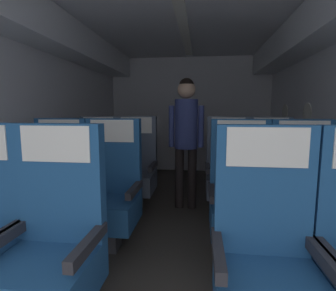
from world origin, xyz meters
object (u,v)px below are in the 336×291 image
Objects in this scene: seat_a_left_aisle at (52,248)px; seat_a_right_window at (266,262)px; seat_c_left_window at (97,169)px; flight_attendant at (186,129)px; seat_b_right_aisle at (303,202)px; seat_c_left_aisle at (135,170)px; seat_c_right_aisle at (271,174)px; seat_c_right_window at (227,173)px; seat_b_right_window at (240,199)px; seat_b_left_aisle at (110,194)px; seat_b_left_window at (57,192)px.

seat_a_right_window is at bearing 0.31° from seat_a_left_aisle.
seat_c_left_window is 0.72× the size of flight_attendant.
seat_b_right_aisle is 1.90m from seat_c_left_aisle.
flight_attendant reaches higher than seat_a_left_aisle.
seat_c_left_aisle is 1.00× the size of seat_c_right_aisle.
seat_a_right_window is 1.94m from seat_c_right_aisle.
seat_c_right_window is (1.13, -0.01, 0.00)m from seat_c_left_aisle.
seat_c_left_aisle is at bearing 150.10° from seat_b_right_aisle.
seat_a_left_aisle is 1.47m from seat_b_right_window.
seat_b_left_aisle is 1.87m from seat_c_right_aisle.
seat_c_left_aisle is 1.00× the size of seat_c_right_window.
seat_b_left_window is 1.06m from seat_c_left_aisle.
flight_attendant reaches higher than seat_a_right_window.
seat_a_left_aisle is 2.48m from seat_c_right_aisle.
seat_b_right_aisle is at bearing 61.03° from seat_a_right_window.
seat_a_left_aisle and seat_c_right_aisle have the same top height.
seat_a_right_window is at bearing -29.76° from seat_b_left_window.
seat_a_left_aisle and seat_a_right_window have the same top height.
seat_a_right_window is 1.00× the size of seat_c_left_window.
seat_b_left_aisle is 1.63m from seat_b_right_aisle.
seat_b_right_window is 1.00× the size of seat_c_right_window.
seat_a_left_aisle and seat_c_left_aisle have the same top height.
seat_b_right_aisle is 0.50m from seat_b_right_window.
seat_b_left_window is 1.00× the size of seat_b_left_aisle.
seat_c_right_window is 0.72m from flight_attendant.
seat_b_right_window is (-0.50, 0.01, 0.00)m from seat_b_right_aisle.
seat_b_right_window is 1.06m from seat_c_right_aisle.
seat_b_right_aisle is (1.63, -0.00, 0.00)m from seat_b_left_aisle.
seat_b_left_window is 1.64m from seat_b_right_window.
seat_b_right_window is 1.25m from flight_attendant.
flight_attendant is (-1.02, 1.03, 0.51)m from seat_b_right_aisle.
seat_b_left_aisle is at bearing -61.75° from seat_c_left_window.
seat_b_right_window is (1.64, -0.00, 0.00)m from seat_b_left_window.
seat_a_left_aisle is at bearing -61.50° from seat_b_left_window.
seat_c_left_window is 1.63m from seat_c_right_window.
seat_a_right_window is 1.00× the size of seat_b_right_aisle.
seat_a_left_aisle and seat_c_right_window have the same top height.
seat_c_right_aisle is (2.13, -0.00, 0.00)m from seat_c_left_window.
seat_c_left_aisle is at bearing -179.81° from seat_c_right_aisle.
seat_c_left_aisle is at bearing 90.82° from seat_b_left_aisle.
seat_c_left_aisle is (0.50, 0.94, 0.00)m from seat_b_left_window.
flight_attendant is at bearing 169.34° from seat_c_right_window.
seat_a_right_window is (1.12, 0.01, 0.00)m from seat_a_left_aisle.
seat_c_right_window is at bearing 39.94° from seat_b_left_aisle.
seat_c_right_aisle is at bearing 49.36° from seat_a_left_aisle.
seat_a_right_window and seat_b_right_aisle have the same top height.
seat_a_right_window is at bearing -90.58° from seat_b_right_window.
seat_b_right_aisle is 0.95m from seat_c_right_aisle.
seat_b_left_aisle is at bearing -149.53° from seat_c_right_aisle.
seat_c_left_aisle is (-1.13, 1.87, 0.00)m from seat_a_right_window.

